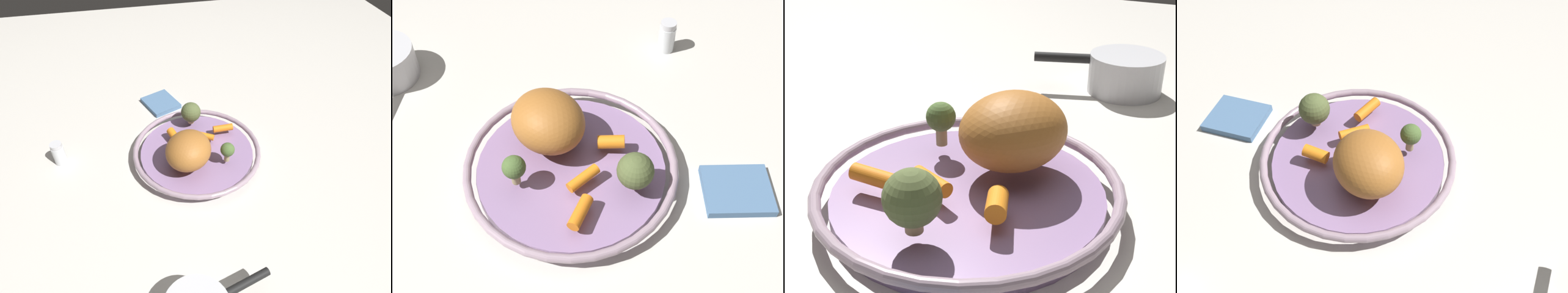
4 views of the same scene
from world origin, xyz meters
The scene contains 10 objects.
ground_plane centered at (0.00, 0.00, 0.00)m, with size 2.21×2.21×0.00m, color beige.
serving_bowl centered at (0.00, 0.00, 0.02)m, with size 0.34×0.34×0.04m.
roast_chicken_piece centered at (-0.05, 0.03, 0.08)m, with size 0.13×0.11×0.09m, color #A66429.
baby_carrot_back centered at (0.05, -0.09, 0.05)m, with size 0.02×0.02×0.05m, color orange.
baby_carrot_center centered at (0.03, -0.03, 0.04)m, with size 0.02×0.02×0.06m, color orange.
baby_carrot_right centered at (0.05, 0.05, 0.05)m, with size 0.02×0.02×0.04m, color orange.
broccoli_floret_edge centered at (0.11, -0.01, 0.07)m, with size 0.06×0.06×0.07m.
broccoli_floret_large centered at (-0.06, -0.07, 0.07)m, with size 0.04×0.04×0.06m.
salt_shaker centered at (0.06, 0.36, 0.03)m, with size 0.03×0.03×0.07m.
dish_towel centered at (0.26, 0.06, 0.01)m, with size 0.11×0.09×0.01m, color #4C7099.
Camera 1 is at (-0.65, 0.14, 0.67)m, focal length 31.40 mm.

